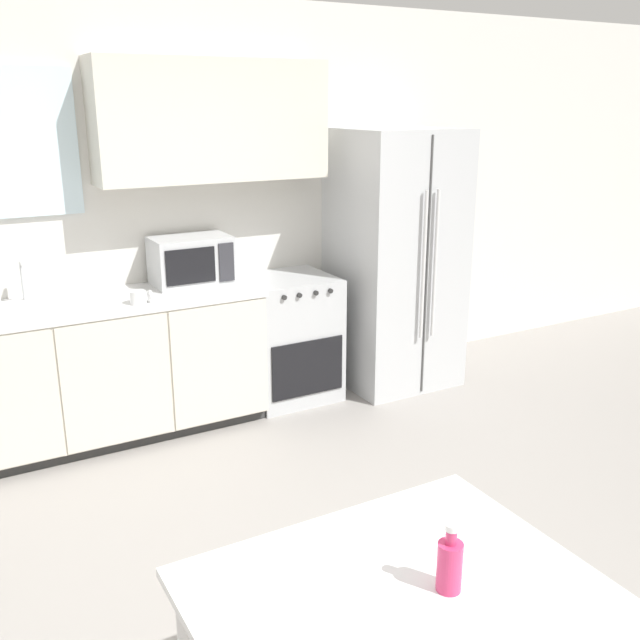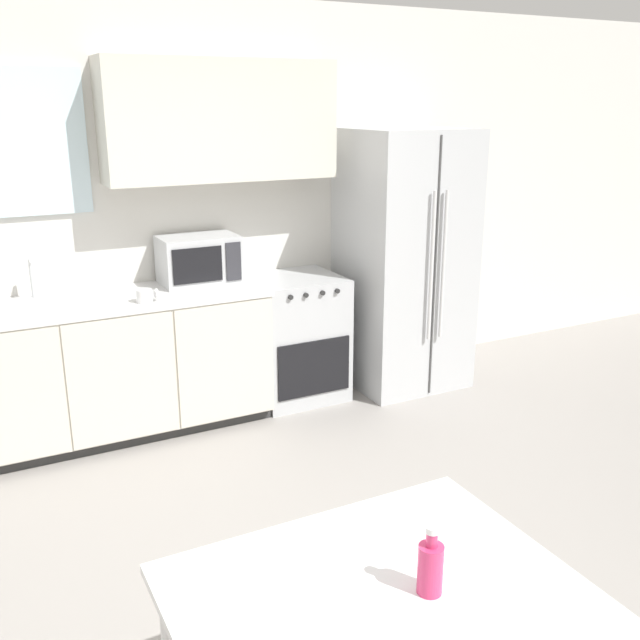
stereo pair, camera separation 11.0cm
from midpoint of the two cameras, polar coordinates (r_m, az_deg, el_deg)
name	(u,v)px [view 2 (the right image)]	position (r m, az deg, el deg)	size (l,w,h in m)	color
ground_plane	(314,598)	(3.30, 0.52, -21.38)	(12.00, 12.00, 0.00)	gray
wall_back	(160,198)	(4.83, -12.01, 9.55)	(12.00, 0.38, 2.70)	silver
kitchen_counter	(112,367)	(4.66, -15.68, -3.61)	(1.97, 0.65, 0.90)	#333333
oven_range	(295,338)	(5.07, -1.35, -1.41)	(0.62, 0.61, 0.88)	#B7BABC
refrigerator	(404,260)	(5.28, 7.33, 4.77)	(0.81, 0.80, 1.87)	silver
kitchen_sink	(37,304)	(4.48, -21.02, 1.23)	(0.61, 0.40, 0.26)	#B7BABC
microwave	(199,259)	(4.76, -9.01, 4.81)	(0.50, 0.33, 0.31)	#B7BABC
coffee_mug	(146,296)	(4.37, -13.08, 1.90)	(0.13, 0.09, 0.08)	white
dining_table	(387,634)	(2.14, 6.97, -23.67)	(1.11, 0.94, 0.76)	white
drink_bottle	(430,566)	(2.08, 10.42, -18.83)	(0.07, 0.07, 0.21)	#DB386B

